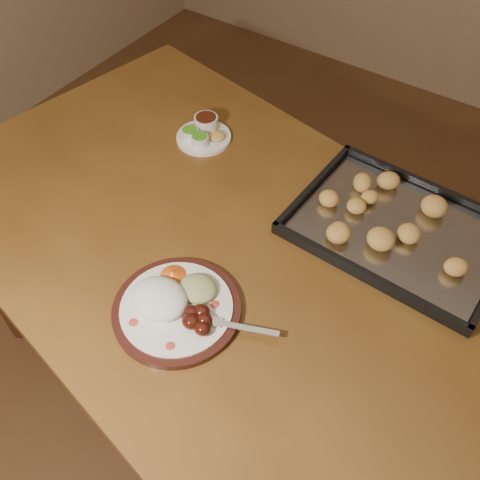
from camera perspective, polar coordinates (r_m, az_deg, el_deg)
The scene contains 5 objects.
ground at distance 1.79m, azimuth 6.09°, elevation -19.57°, with size 4.00×4.00×0.00m, color brown.
dining_table at distance 1.28m, azimuth -1.44°, elevation -2.88°, with size 1.65×1.18×0.75m.
dinner_plate at distance 1.09m, azimuth -6.96°, elevation -6.82°, with size 0.34×0.26×0.06m.
condiment_saucer at distance 1.46m, azimuth -3.95°, elevation 11.33°, with size 0.15×0.15×0.05m.
baking_tray at distance 1.26m, azimuth 16.54°, elevation 1.23°, with size 0.48×0.36×0.05m.
Camera 1 is at (0.21, -0.63, 1.67)m, focal length 40.00 mm.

